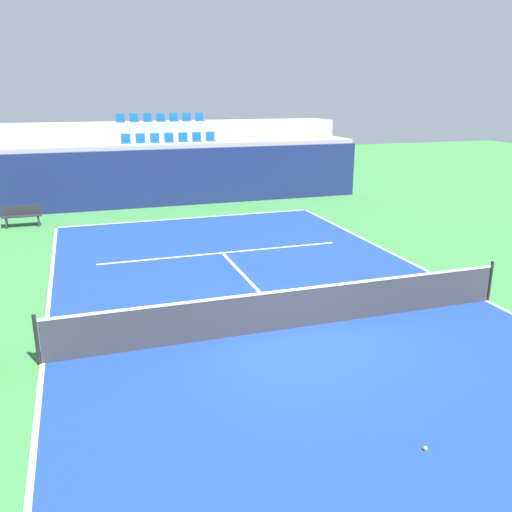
# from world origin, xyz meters

# --- Properties ---
(ground_plane) EXTENTS (80.00, 80.00, 0.00)m
(ground_plane) POSITION_xyz_m (0.00, 0.00, 0.00)
(ground_plane) COLOR #387A3D
(court_surface) EXTENTS (11.00, 24.00, 0.01)m
(court_surface) POSITION_xyz_m (0.00, 0.00, 0.01)
(court_surface) COLOR navy
(court_surface) RESTS_ON ground_plane
(baseline_far) EXTENTS (11.00, 0.10, 0.00)m
(baseline_far) POSITION_xyz_m (0.00, 11.95, 0.01)
(baseline_far) COLOR white
(baseline_far) RESTS_ON court_surface
(sideline_left) EXTENTS (0.10, 24.00, 0.00)m
(sideline_left) POSITION_xyz_m (-5.45, 0.00, 0.01)
(sideline_left) COLOR white
(sideline_left) RESTS_ON court_surface
(sideline_right) EXTENTS (0.10, 24.00, 0.00)m
(sideline_right) POSITION_xyz_m (5.45, 0.00, 0.01)
(sideline_right) COLOR white
(sideline_right) RESTS_ON court_surface
(service_line_far) EXTENTS (8.26, 0.10, 0.00)m
(service_line_far) POSITION_xyz_m (0.00, 6.40, 0.01)
(service_line_far) COLOR white
(service_line_far) RESTS_ON court_surface
(centre_service_line) EXTENTS (0.10, 6.40, 0.00)m
(centre_service_line) POSITION_xyz_m (0.00, 3.20, 0.01)
(centre_service_line) COLOR white
(centre_service_line) RESTS_ON court_surface
(back_wall) EXTENTS (18.77, 0.30, 2.68)m
(back_wall) POSITION_xyz_m (0.00, 14.90, 1.34)
(back_wall) COLOR navy
(back_wall) RESTS_ON ground_plane
(stands_tier_lower) EXTENTS (18.77, 2.40, 2.88)m
(stands_tier_lower) POSITION_xyz_m (0.00, 16.25, 1.44)
(stands_tier_lower) COLOR #9E9E99
(stands_tier_lower) RESTS_ON ground_plane
(stands_tier_upper) EXTENTS (18.77, 2.40, 3.74)m
(stands_tier_upper) POSITION_xyz_m (0.00, 18.65, 1.87)
(stands_tier_upper) COLOR #9E9E99
(stands_tier_upper) RESTS_ON ground_plane
(seating_row_lower) EXTENTS (4.61, 0.44, 0.44)m
(seating_row_lower) POSITION_xyz_m (0.00, 16.34, 3.01)
(seating_row_lower) COLOR #145193
(seating_row_lower) RESTS_ON stands_tier_lower
(seating_row_upper) EXTENTS (4.61, 0.44, 0.44)m
(seating_row_upper) POSITION_xyz_m (0.00, 18.74, 3.87)
(seating_row_upper) COLOR #145193
(seating_row_upper) RESTS_ON stands_tier_upper
(tennis_net) EXTENTS (11.08, 0.08, 1.07)m
(tennis_net) POSITION_xyz_m (0.00, 0.00, 0.51)
(tennis_net) COLOR black
(tennis_net) RESTS_ON court_surface
(player_bench) EXTENTS (1.50, 0.40, 0.85)m
(player_bench) POSITION_xyz_m (-6.73, 12.63, 0.51)
(player_bench) COLOR #232328
(player_bench) RESTS_ON ground_plane
(tennis_ball_0) EXTENTS (0.07, 0.07, 0.07)m
(tennis_ball_0) POSITION_xyz_m (0.24, -4.77, 0.04)
(tennis_ball_0) COLOR #CCE033
(tennis_ball_0) RESTS_ON court_surface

